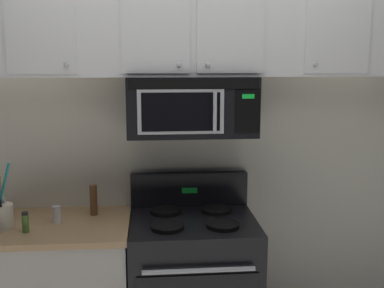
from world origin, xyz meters
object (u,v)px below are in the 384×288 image
object	(u,v)px
stove_range	(193,286)
pepper_mill	(94,200)
salt_shaker	(57,214)
spice_jar	(25,222)
over_range_microwave	(191,106)
utensil_crock_cream	(1,212)

from	to	relation	value
stove_range	pepper_mill	world-z (taller)	stove_range
salt_shaker	spice_jar	distance (m)	0.20
over_range_microwave	spice_jar	distance (m)	1.16
stove_range	over_range_microwave	distance (m)	1.11
pepper_mill	spice_jar	world-z (taller)	pepper_mill
over_range_microwave	utensil_crock_cream	bearing A→B (deg)	-170.92
stove_range	spice_jar	distance (m)	1.07
over_range_microwave	salt_shaker	distance (m)	1.02
utensil_crock_cream	pepper_mill	xyz separation A→B (m)	(0.49, 0.20, -0.01)
pepper_mill	over_range_microwave	bearing A→B (deg)	-2.21
stove_range	spice_jar	bearing A→B (deg)	-172.27
stove_range	pepper_mill	size ratio (longest dim) A/B	5.90
spice_jar	salt_shaker	bearing A→B (deg)	45.21
utensil_crock_cream	salt_shaker	bearing A→B (deg)	14.28
utensil_crock_cream	over_range_microwave	bearing A→B (deg)	9.08
stove_range	utensil_crock_cream	xyz separation A→B (m)	(-1.10, -0.06, 0.53)
stove_range	pepper_mill	bearing A→B (deg)	166.95
stove_range	utensil_crock_cream	bearing A→B (deg)	-176.93
over_range_microwave	salt_shaker	xyz separation A→B (m)	(-0.80, -0.10, -0.63)
salt_shaker	pepper_mill	distance (m)	0.24
over_range_microwave	salt_shaker	world-z (taller)	over_range_microwave
utensil_crock_cream	salt_shaker	world-z (taller)	utensil_crock_cream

